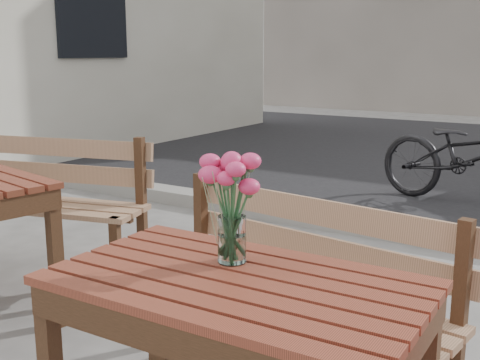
% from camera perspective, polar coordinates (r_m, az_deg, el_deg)
% --- Properties ---
extents(main_table, '(1.15, 0.68, 0.70)m').
position_cam_1_polar(main_table, '(1.90, -0.36, -12.52)').
color(main_table, '#552716').
rests_on(main_table, ground).
extents(main_bench, '(1.40, 0.57, 0.84)m').
position_cam_1_polar(main_bench, '(2.47, 5.79, -8.57)').
color(main_bench, '#8F674A').
rests_on(main_bench, ground).
extents(main_vase, '(0.20, 0.20, 0.37)m').
position_cam_1_polar(main_vase, '(1.93, -0.79, -1.37)').
color(main_vase, white).
rests_on(main_vase, main_table).
extents(second_bench, '(1.51, 0.78, 0.90)m').
position_cam_1_polar(second_bench, '(3.97, -18.46, -0.67)').
color(second_bench, '#8F674A').
rests_on(second_bench, ground).
extents(bicycle, '(1.89, 1.05, 0.94)m').
position_cam_1_polar(bicycle, '(5.75, 21.17, 2.14)').
color(bicycle, black).
rests_on(bicycle, ground).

